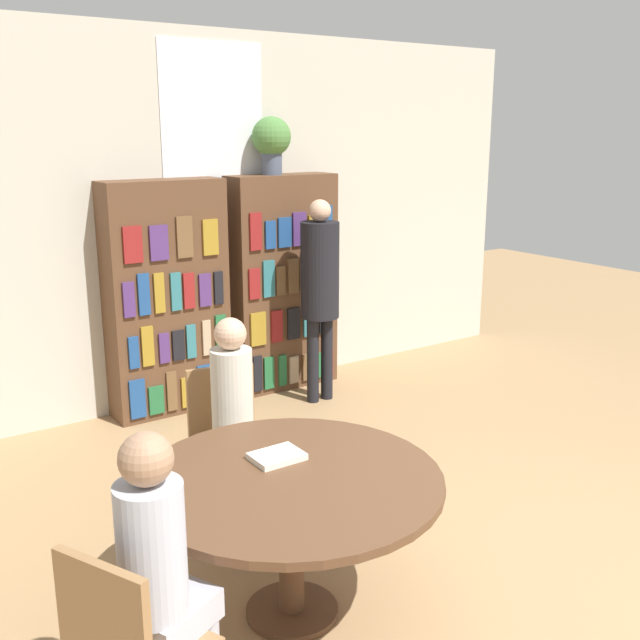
% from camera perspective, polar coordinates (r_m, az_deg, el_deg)
% --- Properties ---
extents(ground_plane, '(16.00, 16.00, 0.00)m').
position_cam_1_polar(ground_plane, '(3.95, 22.27, -21.43)').
color(ground_plane, '#9E7A51').
extents(wall_back, '(6.40, 0.07, 3.00)m').
position_cam_1_polar(wall_back, '(6.32, -8.04, 7.67)').
color(wall_back, beige).
rests_on(wall_back, ground_plane).
extents(bookshelf_left, '(0.95, 0.34, 1.86)m').
position_cam_1_polar(bookshelf_left, '(6.03, -11.57, 1.56)').
color(bookshelf_left, brown).
rests_on(bookshelf_left, ground_plane).
extents(bookshelf_right, '(0.95, 0.34, 1.86)m').
position_cam_1_polar(bookshelf_right, '(6.51, -2.86, 2.80)').
color(bookshelf_right, brown).
rests_on(bookshelf_right, ground_plane).
extents(flower_vase, '(0.32, 0.32, 0.47)m').
position_cam_1_polar(flower_vase, '(6.33, -3.71, 13.52)').
color(flower_vase, '#475166').
rests_on(flower_vase, bookshelf_right).
extents(reading_table, '(1.39, 1.39, 0.71)m').
position_cam_1_polar(reading_table, '(3.50, -2.24, -13.22)').
color(reading_table, brown).
rests_on(reading_table, ground_plane).
extents(chair_left_side, '(0.47, 0.47, 0.89)m').
position_cam_1_polar(chair_left_side, '(4.44, -7.12, -8.76)').
color(chair_left_side, olive).
rests_on(chair_left_side, ground_plane).
extents(seated_reader_left, '(0.29, 0.37, 1.24)m').
position_cam_1_polar(seated_reader_left, '(4.20, -6.48, -7.25)').
color(seated_reader_left, beige).
rests_on(seated_reader_left, ground_plane).
extents(seated_reader_right, '(0.39, 0.36, 1.26)m').
position_cam_1_polar(seated_reader_right, '(2.88, -11.95, -18.14)').
color(seated_reader_right, '#B2B7C6').
rests_on(seated_reader_right, ground_plane).
extents(librarian_standing, '(0.31, 0.58, 1.69)m').
position_cam_1_polar(librarian_standing, '(6.10, -0.02, 3.09)').
color(librarian_standing, black).
rests_on(librarian_standing, ground_plane).
extents(open_book_on_table, '(0.24, 0.18, 0.03)m').
position_cam_1_polar(open_book_on_table, '(3.62, -3.31, -10.33)').
color(open_book_on_table, silver).
rests_on(open_book_on_table, reading_table).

